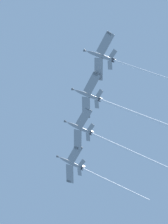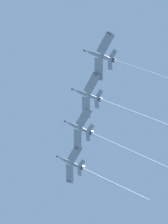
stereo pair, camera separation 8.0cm
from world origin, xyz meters
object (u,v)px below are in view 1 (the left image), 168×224
(jet_inner_left, at_px, (110,103))
(jet_inner_right, at_px, (84,169))
(jet_centre, at_px, (99,137))
(jet_far_left, at_px, (118,62))

(jet_inner_left, bearing_deg, jet_inner_right, 21.66)
(jet_inner_left, distance_m, jet_centre, 15.30)
(jet_centre, bearing_deg, jet_inner_right, 23.52)
(jet_far_left, relative_size, jet_centre, 1.05)
(jet_inner_left, xyz_separation_m, jet_inner_right, (30.44, 12.09, 1.83))
(jet_centre, bearing_deg, jet_far_left, -163.66)
(jet_far_left, bearing_deg, jet_inner_left, 13.40)
(jet_inner_left, bearing_deg, jet_centre, 19.53)
(jet_far_left, distance_m, jet_inner_right, 49.24)
(jet_far_left, xyz_separation_m, jet_inner_right, (46.59, 15.94, -0.46))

